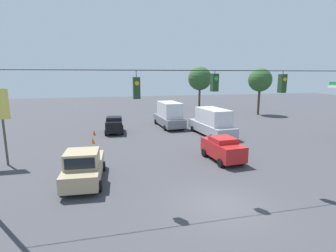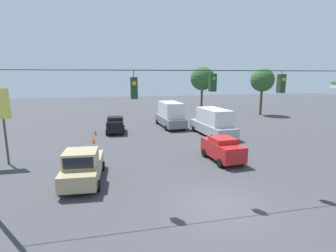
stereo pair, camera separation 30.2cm
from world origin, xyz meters
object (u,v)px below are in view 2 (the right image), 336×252
Objects in this scene: traffic_cone_fifth at (95,132)px; sedan_black_withflow_far at (115,124)px; overhead_signal_span at (211,110)px; tree_horizon_right at (262,80)px; box_truck_grey_oncoming_deep at (170,115)px; sedan_red_crossing_near at (222,149)px; box_truck_silver_oncoming_far at (213,122)px; traffic_cone_nearest at (88,178)px; pickup_truck_tan_parked_shoulder at (83,167)px; traffic_cone_second at (90,162)px; tree_horizon_left at (202,79)px; traffic_cone_fourth at (94,140)px; traffic_cone_third at (92,150)px.

sedan_black_withflow_far is at bearing -162.45° from traffic_cone_fifth.
tree_horizon_right is at bearing -126.93° from overhead_signal_span.
sedan_red_crossing_near is (-0.74, 13.91, -0.59)m from box_truck_grey_oncoming_deep.
tree_horizon_right is at bearing -137.60° from box_truck_silver_oncoming_far.
box_truck_silver_oncoming_far is at bearing -140.41° from traffic_cone_nearest.
traffic_cone_second is (-0.22, -2.97, -0.67)m from pickup_truck_tan_parked_shoulder.
tree_horizon_left is (-13.22, -37.08, 1.12)m from overhead_signal_span.
pickup_truck_tan_parked_shoulder is at bearing 59.37° from box_truck_grey_oncoming_deep.
tree_horizon_left reaches higher than pickup_truck_tan_parked_shoulder.
traffic_cone_fourth is at bearing -89.54° from traffic_cone_nearest.
tree_horizon_left is at bearing -129.52° from traffic_cone_fourth.
tree_horizon_left is at bearing -121.01° from box_truck_grey_oncoming_deep.
box_truck_grey_oncoming_deep is 18.64m from tree_horizon_right.
traffic_cone_fifth is (0.05, -7.08, 0.00)m from traffic_cone_third.
overhead_signal_span is 35.48× the size of traffic_cone_third.
traffic_cone_third is at bearing -23.34° from sedan_red_crossing_near.
tree_horizon_right is at bearing -160.38° from sedan_black_withflow_far.
box_truck_grey_oncoming_deep is at bearing -164.80° from sedan_black_withflow_far.
box_truck_grey_oncoming_deep is at bearing -133.26° from traffic_cone_third.
overhead_signal_span reaches higher than sedan_black_withflow_far.
tree_horizon_left is (-19.86, -34.00, 5.49)m from traffic_cone_nearest.
box_truck_silver_oncoming_far is (-10.25, 3.91, 0.49)m from sedan_black_withflow_far.
box_truck_silver_oncoming_far is (-3.34, 5.79, -0.09)m from box_truck_grey_oncoming_deep.
traffic_cone_second is 32.90m from tree_horizon_right.
pickup_truck_tan_parked_shoulder is 3.05m from traffic_cone_second.
overhead_signal_span is 5.43× the size of sedan_black_withflow_far.
traffic_cone_nearest is (6.64, -3.07, -4.37)m from overhead_signal_span.
overhead_signal_span is 8.52m from pickup_truck_tan_parked_shoulder.
traffic_cone_second is (2.18, 10.90, -0.66)m from sedan_black_withflow_far.
box_truck_silver_oncoming_far is 0.90× the size of tree_horizon_left.
sedan_red_crossing_near is 0.79× the size of pickup_truck_tan_parked_shoulder.
tree_horizon_right is at bearing -153.79° from traffic_cone_fourth.
sedan_red_crossing_near is 6.90× the size of traffic_cone_second.
sedan_red_crossing_near is 6.90× the size of traffic_cone_fifth.
traffic_cone_second is 6.57m from traffic_cone_fourth.
box_truck_grey_oncoming_deep is at bearing 58.99° from tree_horizon_left.
traffic_cone_fifth is (0.08, -13.46, 0.00)m from traffic_cone_nearest.
box_truck_silver_oncoming_far is 1.39× the size of pickup_truck_tan_parked_shoulder.
box_truck_grey_oncoming_deep is at bearing -164.22° from traffic_cone_fifth.
overhead_signal_span is 2.63× the size of tree_horizon_left.
traffic_cone_fourth is 0.07× the size of tree_horizon_left.
box_truck_grey_oncoming_deep is 11.35× the size of traffic_cone_third.
traffic_cone_fourth is (0.08, -9.83, 0.00)m from traffic_cone_nearest.
tree_horizon_left reaches higher than sedan_black_withflow_far.
sedan_black_withflow_far is 14.07m from pickup_truck_tan_parked_shoulder.
sedan_red_crossing_near is at bearing -121.26° from overhead_signal_span.
box_truck_grey_oncoming_deep reaches higher than sedan_black_withflow_far.
sedan_black_withflow_far is 4.92m from traffic_cone_fourth.
traffic_cone_second and traffic_cone_third have the same top height.
pickup_truck_tan_parked_shoulder reaches higher than traffic_cone_second.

